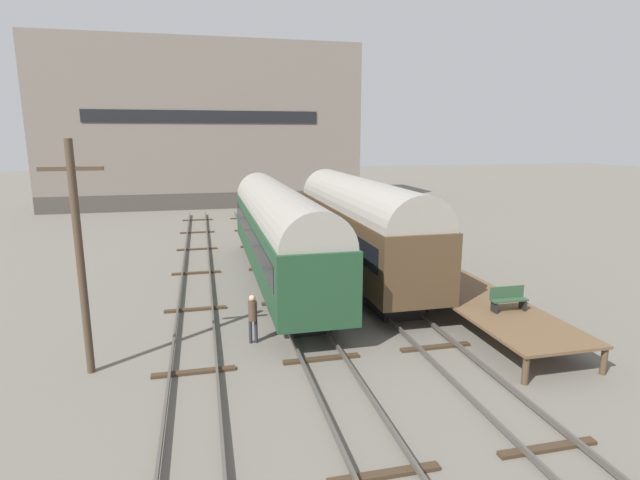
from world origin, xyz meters
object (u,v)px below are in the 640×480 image
bench (508,298)px  utility_pole (80,256)px  train_car_brown (360,224)px  person_worker (253,314)px  train_car_green (279,228)px

bench → utility_pole: 14.83m
train_car_brown → bench: train_car_brown is taller
person_worker → utility_pole: (-5.28, -1.11, 2.72)m
bench → train_car_green: bearing=130.1°
train_car_green → bench: (7.29, -8.66, -1.39)m
person_worker → bench: bearing=-9.0°
train_car_brown → bench: bearing=-69.5°
train_car_brown → bench: size_ratio=10.85×
bench → person_worker: 9.48m
person_worker → train_car_brown: bearing=47.7°
utility_pole → person_worker: bearing=11.9°
train_car_green → train_car_brown: (4.16, -0.33, 0.14)m
utility_pole → bench: bearing=-1.4°
train_car_green → person_worker: 7.68m
train_car_green → utility_pole: 11.13m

